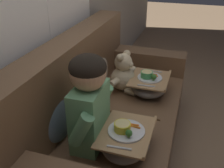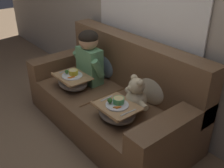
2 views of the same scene
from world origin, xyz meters
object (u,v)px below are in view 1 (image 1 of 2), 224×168
Objects in this scene: couch at (105,118)px; lap_tray_child at (126,140)px; teddy_bear at (124,74)px; lap_tray_teddy at (149,85)px; throw_pillow_behind_teddy at (98,67)px; throw_pillow_behind_child at (57,113)px; child_figure at (89,98)px.

lap_tray_child is at bearing -144.47° from couch.
lap_tray_teddy is at bearing -89.83° from teddy_bear.
couch is 4.88× the size of lap_tray_child.
lap_tray_teddy is at bearing 0.00° from lap_tray_child.
teddy_bear is at bearing -90.32° from throw_pillow_behind_teddy.
teddy_bear is (0.78, -0.24, -0.03)m from throw_pillow_behind_child.
teddy_bear is at bearing -6.30° from couch.
teddy_bear reaches higher than lap_tray_teddy.
couch is at bearing 35.53° from lap_tray_child.
couch is at bearing 173.70° from teddy_bear.
lap_tray_teddy is (0.78, -0.48, -0.10)m from throw_pillow_behind_child.
throw_pillow_behind_teddy is at bearing 17.12° from child_figure.
throw_pillow_behind_child reaches higher than lap_tray_teddy.
throw_pillow_behind_child reaches higher than teddy_bear.
lap_tray_teddy is at bearing -17.10° from child_figure.
child_figure is (-0.39, -0.04, 0.41)m from couch.
child_figure reaches higher than throw_pillow_behind_teddy.
teddy_bear is at bearing -0.27° from child_figure.
throw_pillow_behind_teddy is at bearing 27.27° from couch.
couch reaches higher than lap_tray_teddy.
throw_pillow_behind_teddy is at bearing 89.92° from lap_tray_teddy.
couch is 0.50m from lap_tray_teddy.
child_figure is 1.53× the size of lap_tray_child.
throw_pillow_behind_child is 0.78m from throw_pillow_behind_teddy.
throw_pillow_behind_teddy is 0.92m from lap_tray_child.
throw_pillow_behind_teddy is 0.25m from teddy_bear.
couch is 0.51m from throw_pillow_behind_child.
throw_pillow_behind_child reaches higher than throw_pillow_behind_teddy.
lap_tray_teddy is at bearing -90.08° from throw_pillow_behind_teddy.
teddy_bear is at bearing 16.85° from lap_tray_child.
throw_pillow_behind_child is 0.92m from lap_tray_teddy.
couch reaches higher than throw_pillow_behind_teddy.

